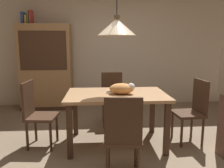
# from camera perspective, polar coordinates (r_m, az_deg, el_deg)

# --- Properties ---
(ground) EXTENTS (10.00, 10.00, 0.00)m
(ground) POSITION_cam_1_polar(r_m,az_deg,el_deg) (3.08, 0.08, -17.72)
(ground) COLOR #847056
(back_wall) EXTENTS (6.40, 0.10, 2.90)m
(back_wall) POSITION_cam_1_polar(r_m,az_deg,el_deg) (5.37, -1.84, 10.29)
(back_wall) COLOR beige
(back_wall) RESTS_ON ground
(dining_table) EXTENTS (1.40, 0.90, 0.75)m
(dining_table) POSITION_cam_1_polar(r_m,az_deg,el_deg) (3.20, 1.13, -4.18)
(dining_table) COLOR tan
(dining_table) RESTS_ON ground
(chair_right_side) EXTENTS (0.43, 0.43, 0.93)m
(chair_right_side) POSITION_cam_1_polar(r_m,az_deg,el_deg) (3.52, 19.86, -5.77)
(chair_right_side) COLOR #472D1E
(chair_right_side) RESTS_ON ground
(chair_left_side) EXTENTS (0.43, 0.43, 0.93)m
(chair_left_side) POSITION_cam_1_polar(r_m,az_deg,el_deg) (3.34, -18.68, -6.53)
(chair_left_side) COLOR #472D1E
(chair_left_side) RESTS_ON ground
(chair_far_back) EXTENTS (0.41, 0.41, 0.93)m
(chair_far_back) POSITION_cam_1_polar(r_m,az_deg,el_deg) (4.08, 0.06, -2.99)
(chair_far_back) COLOR #472D1E
(chair_far_back) RESTS_ON ground
(chair_near_front) EXTENTS (0.43, 0.43, 0.93)m
(chair_near_front) POSITION_cam_1_polar(r_m,az_deg,el_deg) (2.41, 2.78, -12.56)
(chair_near_front) COLOR #472D1E
(chair_near_front) RESTS_ON ground
(cat_sleeping) EXTENTS (0.39, 0.26, 0.16)m
(cat_sleeping) POSITION_cam_1_polar(r_m,az_deg,el_deg) (3.13, 2.67, -1.15)
(cat_sleeping) COLOR #E59951
(cat_sleeping) RESTS_ON dining_table
(pendant_lamp) EXTENTS (0.52, 0.52, 1.30)m
(pendant_lamp) POSITION_cam_1_polar(r_m,az_deg,el_deg) (3.10, 1.20, 14.28)
(pendant_lamp) COLOR beige
(hutch_bookcase) EXTENTS (1.12, 0.45, 1.85)m
(hutch_bookcase) POSITION_cam_1_polar(r_m,az_deg,el_deg) (5.19, -16.28, 3.69)
(hutch_bookcase) COLOR #A87A4C
(hutch_bookcase) RESTS_ON ground
(book_blue_wide) EXTENTS (0.06, 0.24, 0.24)m
(book_blue_wide) POSITION_cam_1_polar(r_m,az_deg,el_deg) (5.29, -21.51, 15.25)
(book_blue_wide) COLOR #384C93
(book_blue_wide) RESTS_ON hutch_bookcase
(book_yellow_short) EXTENTS (0.04, 0.20, 0.18)m
(book_yellow_short) POSITION_cam_1_polar(r_m,az_deg,el_deg) (5.27, -20.79, 14.99)
(book_yellow_short) COLOR gold
(book_yellow_short) RESTS_ON hutch_bookcase
(book_green_slim) EXTENTS (0.03, 0.20, 0.26)m
(book_green_slim) POSITION_cam_1_polar(r_m,az_deg,el_deg) (5.26, -20.27, 15.47)
(book_green_slim) COLOR #427A4C
(book_green_slim) RESTS_ON hutch_bookcase
(book_red_tall) EXTENTS (0.04, 0.22, 0.28)m
(book_red_tall) POSITION_cam_1_polar(r_m,az_deg,el_deg) (5.25, -19.74, 15.62)
(book_red_tall) COLOR #B73833
(book_red_tall) RESTS_ON hutch_bookcase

